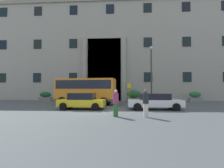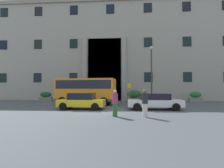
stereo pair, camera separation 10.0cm
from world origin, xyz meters
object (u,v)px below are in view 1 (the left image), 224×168
at_px(hedge_planter_entrance_left, 195,97).
at_px(pedestrian_man_crossing, 116,103).
at_px(orange_minibus, 86,89).
at_px(motorcycle_far_end, 143,102).
at_px(bus_stop_sign, 129,91).
at_px(parked_compact_extra, 155,101).
at_px(parked_sedan_second, 82,101).
at_px(hedge_planter_far_west, 134,96).
at_px(lamppost_plaza_centre, 151,70).
at_px(pedestrian_child_trailing, 146,103).
at_px(hedge_planter_entrance_right, 45,97).

relative_size(hedge_planter_entrance_left, pedestrian_man_crossing, 1.00).
xyz_separation_m(orange_minibus, pedestrian_man_crossing, (3.65, -8.06, -0.87)).
bearing_deg(motorcycle_far_end, orange_minibus, 177.75).
height_order(bus_stop_sign, parked_compact_extra, bus_stop_sign).
xyz_separation_m(parked_sedan_second, motorcycle_far_end, (5.49, 2.26, -0.25)).
bearing_deg(hedge_planter_entrance_left, pedestrian_man_crossing, -127.92).
bearing_deg(pedestrian_man_crossing, parked_sedan_second, -102.67).
xyz_separation_m(orange_minibus, hedge_planter_far_west, (5.70, 4.80, -0.93)).
relative_size(orange_minibus, hedge_planter_far_west, 3.18).
xyz_separation_m(bus_stop_sign, hedge_planter_entrance_left, (9.22, 3.38, -0.85)).
xyz_separation_m(pedestrian_man_crossing, lamppost_plaza_centre, (4.04, 10.78, 3.35)).
relative_size(bus_stop_sign, parked_sedan_second, 0.62).
xyz_separation_m(hedge_planter_far_west, pedestrian_child_trailing, (-0.21, -13.00, 0.07)).
bearing_deg(hedge_planter_entrance_right, pedestrian_man_crossing, -50.66).
distance_m(orange_minibus, pedestrian_man_crossing, 8.89).
bearing_deg(motorcycle_far_end, hedge_planter_far_west, 109.76).
bearing_deg(parked_compact_extra, lamppost_plaza_centre, 82.38).
distance_m(orange_minibus, pedestrian_child_trailing, 9.90).
relative_size(hedge_planter_entrance_right, parked_sedan_second, 0.45).
bearing_deg(parked_sedan_second, hedge_planter_entrance_left, 37.62).
distance_m(hedge_planter_entrance_right, lamppost_plaza_centre, 15.21).
bearing_deg(lamppost_plaza_centre, hedge_planter_entrance_right, 171.62).
height_order(hedge_planter_far_west, parked_compact_extra, hedge_planter_far_west).
bearing_deg(pedestrian_man_crossing, motorcycle_far_end, -163.90).
height_order(hedge_planter_entrance_right, lamppost_plaza_centre, lamppost_plaza_centre).
distance_m(motorcycle_far_end, pedestrian_child_trailing, 6.18).
bearing_deg(parked_compact_extra, parked_sedan_second, -178.55).
distance_m(hedge_planter_entrance_right, motorcycle_far_end, 14.78).
xyz_separation_m(hedge_planter_entrance_right, pedestrian_man_crossing, (10.60, -12.94, 0.17)).
height_order(hedge_planter_far_west, lamppost_plaza_centre, lamppost_plaza_centre).
relative_size(hedge_planter_entrance_left, lamppost_plaza_centre, 0.23).
relative_size(orange_minibus, pedestrian_man_crossing, 3.98).
height_order(hedge_planter_far_west, hedge_planter_entrance_left, hedge_planter_far_west).
distance_m(orange_minibus, hedge_planter_far_west, 7.51).
relative_size(hedge_planter_far_west, pedestrian_man_crossing, 1.25).
xyz_separation_m(bus_stop_sign, pedestrian_man_crossing, (-1.22, -10.02, -0.70)).
bearing_deg(hedge_planter_entrance_left, lamppost_plaza_centre, -157.71).
relative_size(hedge_planter_far_west, pedestrian_child_trailing, 1.23).
relative_size(parked_compact_extra, parked_sedan_second, 1.13).
bearing_deg(lamppost_plaza_centre, motorcycle_far_end, -108.40).
bearing_deg(bus_stop_sign, parked_sedan_second, -124.18).
height_order(hedge_planter_far_west, pedestrian_child_trailing, pedestrian_child_trailing).
height_order(bus_stop_sign, lamppost_plaza_centre, lamppost_plaza_centre).
bearing_deg(pedestrian_child_trailing, hedge_planter_far_west, 146.86).
relative_size(pedestrian_man_crossing, lamppost_plaza_centre, 0.23).
bearing_deg(orange_minibus, parked_sedan_second, -76.52).
height_order(hedge_planter_entrance_right, hedge_planter_far_west, hedge_planter_far_west).
distance_m(orange_minibus, lamppost_plaza_centre, 8.53).
height_order(bus_stop_sign, hedge_planter_entrance_right, bus_stop_sign).
distance_m(pedestrian_child_trailing, lamppost_plaza_centre, 11.62).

